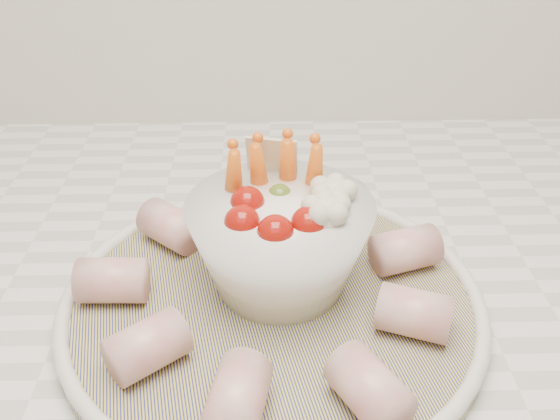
{
  "coord_description": "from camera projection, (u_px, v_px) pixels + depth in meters",
  "views": [
    {
      "loc": [
        0.11,
        1.0,
        1.26
      ],
      "look_at": [
        0.12,
        1.4,
        1.01
      ],
      "focal_mm": 40.0,
      "sensor_mm": 36.0,
      "label": 1
    }
  ],
  "objects": [
    {
      "name": "veggie_bowl",
      "position": [
        281.0,
        240.0,
        0.49
      ],
      "size": [
        0.15,
        0.15,
        0.11
      ],
      "color": "white",
      "rests_on": "serving_platter"
    },
    {
      "name": "cured_meat_rolls",
      "position": [
        272.0,
        280.0,
        0.49
      ],
      "size": [
        0.29,
        0.28,
        0.04
      ],
      "color": "#BC5658",
      "rests_on": "serving_platter"
    },
    {
      "name": "serving_platter",
      "position": [
        272.0,
        302.0,
        0.5
      ],
      "size": [
        0.4,
        0.4,
        0.02
      ],
      "color": "navy",
      "rests_on": "kitchen_counter"
    }
  ]
}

